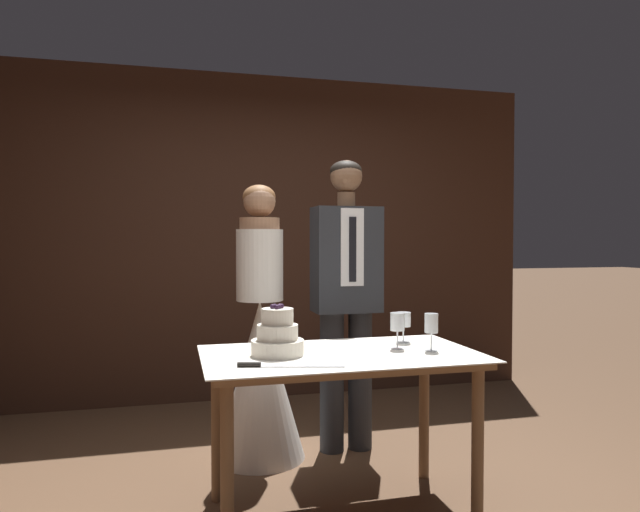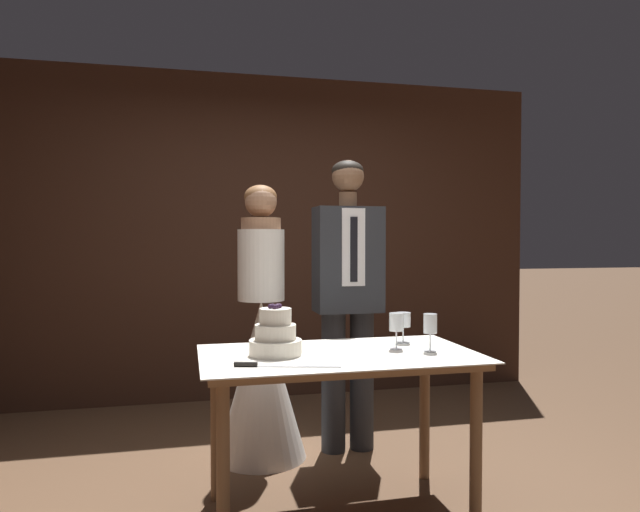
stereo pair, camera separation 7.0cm
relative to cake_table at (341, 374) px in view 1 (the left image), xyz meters
The scene contains 10 objects.
ground_plane 0.68m from the cake_table, 152.38° to the left, with size 40.00×40.00×0.00m, color brown.
wall_back 2.25m from the cake_table, 91.61° to the left, with size 4.71×0.12×2.67m, color #382116.
cake_table is the anchor object (origin of this frame).
tiered_cake 0.35m from the cake_table, behind, with size 0.25×0.25×0.24m.
cake_knife 0.44m from the cake_table, 150.56° to the right, with size 0.45×0.13×0.02m.
wine_glass_near 0.49m from the cake_table, 25.17° to the left, with size 0.08×0.08×0.16m.
wine_glass_middle 0.38m from the cake_table, ahead, with size 0.07×0.07×0.18m.
wine_glass_far 0.50m from the cake_table, ahead, with size 0.07×0.07×0.18m.
bride 0.84m from the cake_table, 108.83° to the left, with size 0.54×0.54×1.64m.
groom 0.90m from the cake_table, 71.16° to the left, with size 0.41×0.25×1.80m.
Camera 1 is at (-0.71, -2.62, 1.32)m, focal length 32.00 mm.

